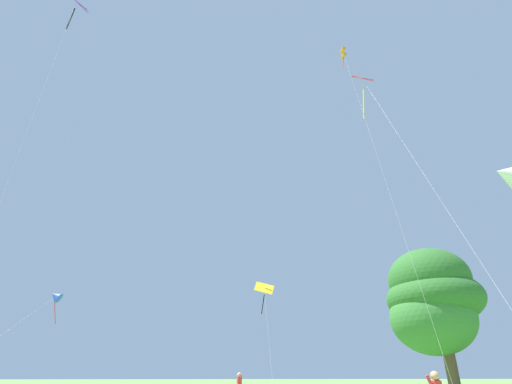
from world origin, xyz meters
The scene contains 7 objects.
kite_orange_box centered at (10.38, 18.93, 25.95)m, with size 1.35×5.67×27.08m.
kite_red_high centered at (10.95, 17.24, 21.11)m, with size 1.94×11.48×23.20m.
kite_yellow_diamond centered at (6.10, 39.19, 10.06)m, with size 2.45×7.32×11.50m.
kite_white_distant centered at (16.79, 13.00, 11.99)m, with size 2.21×8.67×13.16m.
kite_blue_delta centered at (-13.75, 32.71, 8.14)m, with size 4.35×10.30×8.79m.
kite_purple_streamer centered at (-10.48, 15.95, 25.02)m, with size 2.37×6.63×27.05m.
tree_right_cluster centered at (15.25, 20.82, 6.36)m, with size 6.42×6.36×9.89m.
Camera 1 is at (0.15, -4.91, 1.69)m, focal length 27.40 mm.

